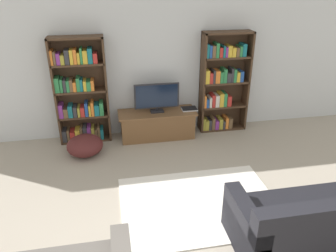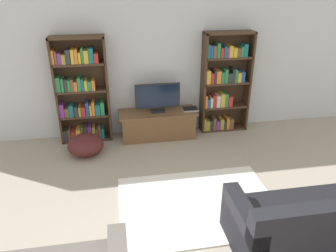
# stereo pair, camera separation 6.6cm
# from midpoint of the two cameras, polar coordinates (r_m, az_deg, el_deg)

# --- Properties ---
(wall_back) EXTENTS (8.80, 0.06, 2.60)m
(wall_back) POSITION_cam_midpoint_polar(r_m,az_deg,el_deg) (6.04, -2.68, 10.65)
(wall_back) COLOR silver
(wall_back) RESTS_ON ground_plane
(bookshelf_left) EXTENTS (0.90, 0.30, 1.88)m
(bookshelf_left) POSITION_cam_midpoint_polar(r_m,az_deg,el_deg) (5.96, -15.34, 5.49)
(bookshelf_left) COLOR #422D1E
(bookshelf_left) RESTS_ON ground_plane
(bookshelf_right) EXTENTS (0.90, 0.30, 1.88)m
(bookshelf_right) POSITION_cam_midpoint_polar(r_m,az_deg,el_deg) (6.27, 9.10, 7.34)
(bookshelf_right) COLOR #422D1E
(bookshelf_right) RESTS_ON ground_plane
(tv_stand) EXTENTS (1.42, 0.52, 0.50)m
(tv_stand) POSITION_cam_midpoint_polar(r_m,az_deg,el_deg) (6.09, -2.20, 0.32)
(tv_stand) COLOR brown
(tv_stand) RESTS_ON ground_plane
(television) EXTENTS (0.81, 0.16, 0.54)m
(television) POSITION_cam_midpoint_polar(r_m,az_deg,el_deg) (5.89, -2.29, 5.06)
(television) COLOR black
(television) RESTS_ON tv_stand
(laptop) EXTENTS (0.29, 0.23, 0.03)m
(laptop) POSITION_cam_midpoint_polar(r_m,az_deg,el_deg) (6.09, 3.40, 3.01)
(laptop) COLOR #B7B7BC
(laptop) RESTS_ON tv_stand
(area_rug) EXTENTS (2.09, 1.53, 0.02)m
(area_rug) POSITION_cam_midpoint_polar(r_m,az_deg,el_deg) (4.53, 5.06, -13.31)
(area_rug) COLOR white
(area_rug) RESTS_ON ground_plane
(couch_right_sofa) EXTENTS (1.83, 0.89, 0.81)m
(couch_right_sofa) POSITION_cam_midpoint_polar(r_m,az_deg,el_deg) (4.15, 23.78, -15.19)
(couch_right_sofa) COLOR black
(couch_right_sofa) RESTS_ON ground_plane
(beanbag_ottoman) EXTENTS (0.60, 0.60, 0.34)m
(beanbag_ottoman) POSITION_cam_midpoint_polar(r_m,az_deg,el_deg) (5.72, -14.58, -3.30)
(beanbag_ottoman) COLOR #4C1E1E
(beanbag_ottoman) RESTS_ON ground_plane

